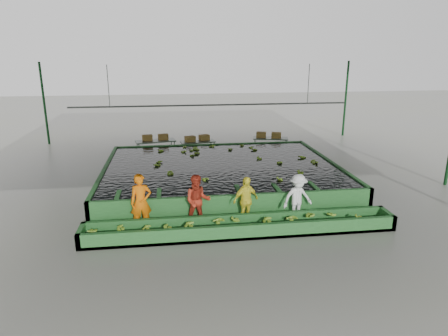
{
  "coord_description": "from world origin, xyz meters",
  "views": [
    {
      "loc": [
        -2.14,
        -15.06,
        5.62
      ],
      "look_at": [
        0.0,
        0.5,
        1.0
      ],
      "focal_mm": 32.0,
      "sensor_mm": 36.0,
      "label": 1
    }
  ],
  "objects": [
    {
      "name": "trough_bananas",
      "position": [
        0.0,
        -3.6,
        0.4
      ],
      "size": [
        8.44,
        0.56,
        0.11
      ],
      "primitive_type": null,
      "color": "olive",
      "rests_on": "sorting_trough"
    },
    {
      "name": "rail_hanger_left",
      "position": [
        -5.0,
        5.0,
        4.0
      ],
      "size": [
        0.04,
        0.04,
        2.0
      ],
      "primitive_type": "cylinder",
      "color": "#59605B",
      "rests_on": "shed_roof"
    },
    {
      "name": "shed_posts",
      "position": [
        0.0,
        0.0,
        2.5
      ],
      "size": [
        20.0,
        22.0,
        5.0
      ],
      "primitive_type": null,
      "color": "#0C3414",
      "rests_on": "ground"
    },
    {
      "name": "packing_table_mid",
      "position": [
        -0.64,
        6.4,
        0.42
      ],
      "size": [
        1.97,
        1.07,
        0.85
      ],
      "primitive_type": null,
      "rotation": [
        0.0,
        0.0,
        0.18
      ],
      "color": "#59605B",
      "rests_on": "ground"
    },
    {
      "name": "box_stack_left",
      "position": [
        -2.95,
        6.5,
        0.96
      ],
      "size": [
        1.43,
        0.57,
        0.3
      ],
      "primitive_type": null,
      "rotation": [
        0.0,
        0.0,
        0.14
      ],
      "color": "olive",
      "rests_on": "packing_table_left"
    },
    {
      "name": "ground",
      "position": [
        0.0,
        0.0,
        0.0
      ],
      "size": [
        80.0,
        80.0,
        0.0
      ],
      "primitive_type": "plane",
      "color": "gray",
      "rests_on": "ground"
    },
    {
      "name": "worker_c",
      "position": [
        0.28,
        -2.8,
        0.82
      ],
      "size": [
        1.04,
        0.75,
        1.64
      ],
      "primitive_type": "imported",
      "rotation": [
        0.0,
        0.0,
        0.41
      ],
      "color": "#FFF338",
      "rests_on": "ground"
    },
    {
      "name": "floating_bananas",
      "position": [
        0.0,
        2.3,
        0.85
      ],
      "size": [
        9.36,
        6.38,
        0.13
      ],
      "primitive_type": null,
      "color": "olive",
      "rests_on": "tank_water"
    },
    {
      "name": "shed_roof",
      "position": [
        0.0,
        0.0,
        5.0
      ],
      "size": [
        20.0,
        22.0,
        0.04
      ],
      "primitive_type": "cube",
      "color": "gray",
      "rests_on": "shed_posts"
    },
    {
      "name": "box_stack_right",
      "position": [
        3.41,
        6.63,
        0.89
      ],
      "size": [
        1.45,
        0.77,
        0.3
      ],
      "primitive_type": null,
      "rotation": [
        0.0,
        0.0,
        -0.29
      ],
      "color": "olive",
      "rests_on": "packing_table_right"
    },
    {
      "name": "worker_d",
      "position": [
        2.08,
        -2.8,
        0.83
      ],
      "size": [
        1.17,
        0.82,
        1.66
      ],
      "primitive_type": "imported",
      "rotation": [
        0.0,
        0.0,
        0.21
      ],
      "color": "white",
      "rests_on": "ground"
    },
    {
      "name": "sorting_trough",
      "position": [
        0.0,
        -3.6,
        0.25
      ],
      "size": [
        10.0,
        1.0,
        0.5
      ],
      "primitive_type": null,
      "color": "#256328",
      "rests_on": "ground"
    },
    {
      "name": "box_stack_mid",
      "position": [
        -0.67,
        6.49,
        0.85
      ],
      "size": [
        1.43,
        0.81,
        0.3
      ],
      "primitive_type": null,
      "rotation": [
        0.0,
        0.0,
        0.33
      ],
      "color": "olive",
      "rests_on": "packing_table_mid"
    },
    {
      "name": "tank_water",
      "position": [
        0.0,
        1.5,
        0.85
      ],
      "size": [
        9.7,
        7.7,
        0.0
      ],
      "primitive_type": "cube",
      "color": "black",
      "rests_on": "flotation_tank"
    },
    {
      "name": "packing_table_left",
      "position": [
        -2.94,
        6.4,
        0.48
      ],
      "size": [
        2.24,
        1.26,
        0.96
      ],
      "primitive_type": null,
      "rotation": [
        0.0,
        0.0,
        0.21
      ],
      "color": "#59605B",
      "rests_on": "ground"
    },
    {
      "name": "cableway_rail",
      "position": [
        0.0,
        5.0,
        3.0
      ],
      "size": [
        0.08,
        0.08,
        14.0
      ],
      "primitive_type": "cylinder",
      "color": "#59605B",
      "rests_on": "shed_roof"
    },
    {
      "name": "packing_table_right",
      "position": [
        3.5,
        6.55,
        0.44
      ],
      "size": [
        2.07,
        1.21,
        0.89
      ],
      "primitive_type": null,
      "rotation": [
        0.0,
        0.0,
        -0.23
      ],
      "color": "#59605B",
      "rests_on": "ground"
    },
    {
      "name": "worker_b",
      "position": [
        -1.33,
        -2.8,
        0.89
      ],
      "size": [
        0.89,
        0.7,
        1.77
      ],
      "primitive_type": "imported",
      "rotation": [
        0.0,
        0.0,
        -0.04
      ],
      "color": "#A92D1A",
      "rests_on": "ground"
    },
    {
      "name": "rail_hanger_right",
      "position": [
        5.0,
        5.0,
        4.0
      ],
      "size": [
        0.04,
        0.04,
        2.0
      ],
      "primitive_type": "cylinder",
      "color": "#59605B",
      "rests_on": "shed_roof"
    },
    {
      "name": "flotation_tank",
      "position": [
        0.0,
        1.5,
        0.45
      ],
      "size": [
        10.0,
        8.0,
        0.9
      ],
      "primitive_type": null,
      "color": "#256328",
      "rests_on": "ground"
    },
    {
      "name": "worker_a",
      "position": [
        -3.16,
        -2.8,
        0.94
      ],
      "size": [
        0.75,
        0.56,
        1.88
      ],
      "primitive_type": "imported",
      "rotation": [
        0.0,
        0.0,
        0.18
      ],
      "color": "orange",
      "rests_on": "ground"
    }
  ]
}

